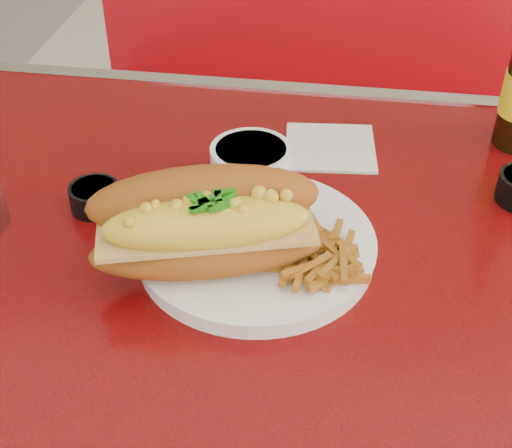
# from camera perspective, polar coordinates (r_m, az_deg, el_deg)

# --- Properties ---
(diner_table) EXTENTS (1.23, 0.83, 0.77)m
(diner_table) POSITION_cam_1_polar(r_m,az_deg,el_deg) (0.88, 6.24, -11.39)
(diner_table) COLOR red
(diner_table) RESTS_ON ground
(booth_bench_far) EXTENTS (1.20, 0.51, 0.90)m
(booth_bench_far) POSITION_cam_1_polar(r_m,az_deg,el_deg) (1.70, 7.28, 2.31)
(booth_bench_far) COLOR #A40A13
(booth_bench_far) RESTS_ON ground
(dinner_plate) EXTENTS (0.31, 0.31, 0.02)m
(dinner_plate) POSITION_cam_1_polar(r_m,az_deg,el_deg) (0.77, -0.00, -1.73)
(dinner_plate) COLOR white
(dinner_plate) RESTS_ON diner_table
(mac_hoagie) EXTENTS (0.26, 0.18, 0.11)m
(mac_hoagie) POSITION_cam_1_polar(r_m,az_deg,el_deg) (0.72, -4.04, 0.04)
(mac_hoagie) COLOR #9E5419
(mac_hoagie) RESTS_ON dinner_plate
(fries_pile) EXTENTS (0.10, 0.09, 0.03)m
(fries_pile) POSITION_cam_1_polar(r_m,az_deg,el_deg) (0.74, 4.31, -2.08)
(fries_pile) COLOR #BC7720
(fries_pile) RESTS_ON dinner_plate
(fork) EXTENTS (0.09, 0.13, 0.00)m
(fork) POSITION_cam_1_polar(r_m,az_deg,el_deg) (0.75, 3.10, -2.63)
(fork) COLOR silver
(fork) RESTS_ON dinner_plate
(gravy_ramekin) EXTENTS (0.11, 0.11, 0.05)m
(gravy_ramekin) POSITION_cam_1_polar(r_m,az_deg,el_deg) (0.86, -0.40, 4.66)
(gravy_ramekin) COLOR white
(gravy_ramekin) RESTS_ON diner_table
(sauce_cup_left) EXTENTS (0.07, 0.07, 0.03)m
(sauce_cup_left) POSITION_cam_1_polar(r_m,az_deg,el_deg) (0.86, -12.77, 2.19)
(sauce_cup_left) COLOR black
(sauce_cup_left) RESTS_ON diner_table
(paper_napkin) EXTENTS (0.13, 0.13, 0.00)m
(paper_napkin) POSITION_cam_1_polar(r_m,az_deg,el_deg) (0.96, 5.96, 6.12)
(paper_napkin) COLOR silver
(paper_napkin) RESTS_ON diner_table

